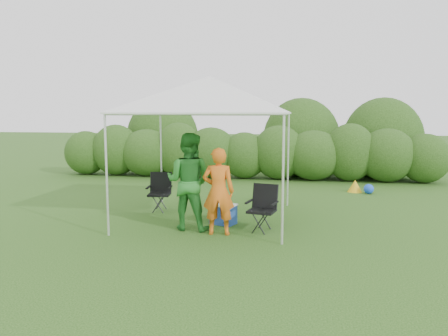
% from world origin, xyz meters
% --- Properties ---
extents(ground, '(70.00, 70.00, 0.00)m').
position_xyz_m(ground, '(0.00, 0.00, 0.00)').
color(ground, '#345E1E').
extents(hedge, '(12.49, 1.53, 1.80)m').
position_xyz_m(hedge, '(0.00, 6.00, 0.82)').
color(hedge, '#2F551A').
rests_on(hedge, ground).
extents(canopy, '(3.10, 3.10, 2.83)m').
position_xyz_m(canopy, '(0.00, 0.50, 2.46)').
color(canopy, silver).
rests_on(canopy, ground).
extents(chair_right, '(0.59, 0.56, 0.84)m').
position_xyz_m(chair_right, '(1.12, -0.19, 0.47)').
color(chair_right, black).
rests_on(chair_right, ground).
extents(chair_left, '(0.56, 0.52, 0.83)m').
position_xyz_m(chair_left, '(-1.23, 1.05, 0.47)').
color(chair_left, black).
rests_on(chair_left, ground).
extents(man, '(0.59, 0.41, 1.53)m').
position_xyz_m(man, '(0.37, -0.59, 0.77)').
color(man, orange).
rests_on(man, ground).
extents(woman, '(0.93, 0.77, 1.77)m').
position_xyz_m(woman, '(-0.22, -0.34, 0.88)').
color(woman, '#29802B').
rests_on(woman, ground).
extents(cooler, '(0.56, 0.49, 0.39)m').
position_xyz_m(cooler, '(0.33, 0.13, 0.20)').
color(cooler, '#22469F').
rests_on(cooler, ground).
extents(bottle, '(0.06, 0.06, 0.23)m').
position_xyz_m(bottle, '(0.39, 0.09, 0.51)').
color(bottle, '#592D0C').
rests_on(bottle, cooler).
extents(lawn_toy, '(0.65, 0.54, 0.33)m').
position_xyz_m(lawn_toy, '(3.33, 4.01, 0.15)').
color(lawn_toy, gold).
rests_on(lawn_toy, ground).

